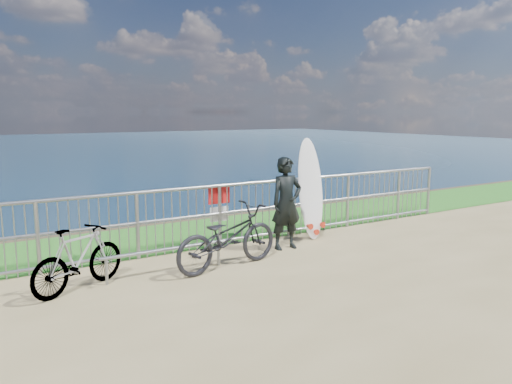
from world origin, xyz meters
TOP-DOWN VIEW (x-y plane):
  - grass_strip at (0.00, 2.70)m, footprint 120.00×120.00m
  - railing at (0.01, 1.60)m, footprint 10.06×0.10m
  - surfer at (0.44, 0.88)m, footprint 0.61×0.42m
  - surfboard at (1.27, 1.27)m, footprint 0.57×0.52m
  - bicycle_near at (-0.98, 0.43)m, footprint 1.94×0.95m
  - bicycle_far at (-3.14, 0.61)m, footprint 1.50×1.03m
  - bike_rack at (-1.90, 0.63)m, footprint 1.95×0.05m

SIDE VIEW (x-z plane):
  - grass_strip at x=0.00m, z-range 0.01..0.01m
  - bike_rack at x=-1.90m, z-range 0.13..0.54m
  - bicycle_far at x=-3.14m, z-range 0.00..0.88m
  - bicycle_near at x=-0.98m, z-range 0.00..0.97m
  - railing at x=0.01m, z-range 0.01..1.14m
  - surfer at x=0.44m, z-range 0.00..1.62m
  - surfboard at x=1.27m, z-range -0.08..1.84m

